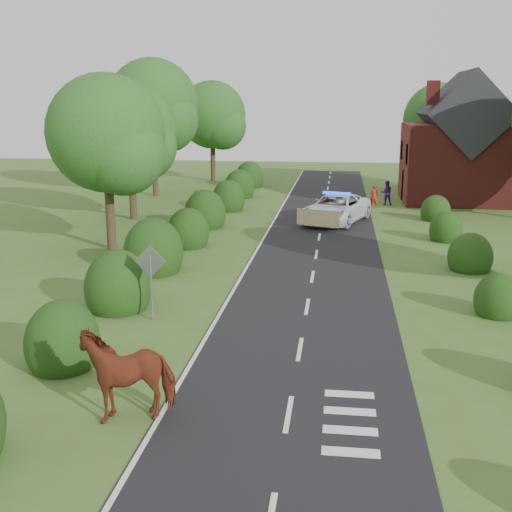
# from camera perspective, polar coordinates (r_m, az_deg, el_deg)

# --- Properties ---
(ground) EXTENTS (120.00, 120.00, 0.00)m
(ground) POSITION_cam_1_polar(r_m,az_deg,el_deg) (18.86, 3.91, -8.32)
(ground) COLOR #496424
(road) EXTENTS (6.00, 70.00, 0.02)m
(road) POSITION_cam_1_polar(r_m,az_deg,el_deg) (33.23, 5.59, 1.32)
(road) COLOR black
(road) RESTS_ON ground
(road_markings) EXTENTS (4.96, 70.00, 0.01)m
(road_markings) POSITION_cam_1_polar(r_m,az_deg,el_deg) (31.30, 2.52, 0.64)
(road_markings) COLOR white
(road_markings) RESTS_ON road
(hedgerow_left) EXTENTS (2.75, 50.41, 3.00)m
(hedgerow_left) POSITION_cam_1_polar(r_m,az_deg,el_deg) (30.77, -6.82, 1.70)
(hedgerow_left) COLOR #193713
(hedgerow_left) RESTS_ON ground
(hedgerow_right) EXTENTS (2.10, 45.78, 2.10)m
(hedgerow_right) POSITION_cam_1_polar(r_m,az_deg,el_deg) (29.93, 18.06, 0.40)
(hedgerow_right) COLOR #193713
(hedgerow_right) RESTS_ON ground
(tree_left_a) EXTENTS (5.74, 5.60, 8.38)m
(tree_left_a) POSITION_cam_1_polar(r_m,az_deg,el_deg) (31.29, -12.84, 10.15)
(tree_left_a) COLOR #332316
(tree_left_a) RESTS_ON ground
(tree_left_b) EXTENTS (5.74, 5.60, 8.07)m
(tree_left_b) POSITION_cam_1_polar(r_m,az_deg,el_deg) (39.34, -10.85, 10.44)
(tree_left_b) COLOR #332316
(tree_left_b) RESTS_ON ground
(tree_left_c) EXTENTS (6.97, 6.80, 10.22)m
(tree_left_c) POSITION_cam_1_polar(r_m,az_deg,el_deg) (49.25, -8.88, 12.83)
(tree_left_c) COLOR #332316
(tree_left_c) RESTS_ON ground
(tree_left_d) EXTENTS (6.15, 6.00, 8.89)m
(tree_left_d) POSITION_cam_1_polar(r_m,az_deg,el_deg) (58.43, -3.67, 12.17)
(tree_left_d) COLOR #332316
(tree_left_d) RESTS_ON ground
(tree_right_c) EXTENTS (6.15, 6.00, 8.58)m
(tree_right_c) POSITION_cam_1_polar(r_m,az_deg,el_deg) (55.96, 16.31, 11.31)
(tree_right_c) COLOR #332316
(tree_right_c) RESTS_ON ground
(road_sign) EXTENTS (1.06, 0.08, 2.53)m
(road_sign) POSITION_cam_1_polar(r_m,az_deg,el_deg) (21.07, -9.35, -1.37)
(road_sign) COLOR gray
(road_sign) RESTS_ON ground
(house) EXTENTS (8.00, 7.40, 9.17)m
(house) POSITION_cam_1_polar(r_m,az_deg,el_deg) (48.33, 17.83, 9.08)
(house) COLOR maroon
(house) RESTS_ON ground
(cow) EXTENTS (2.77, 2.19, 1.74)m
(cow) POSITION_cam_1_polar(r_m,az_deg,el_deg) (15.22, -11.28, -10.53)
(cow) COLOR maroon
(cow) RESTS_ON ground
(police_van) EXTENTS (4.55, 6.61, 1.82)m
(police_van) POSITION_cam_1_polar(r_m,az_deg,el_deg) (38.44, 7.13, 4.20)
(police_van) COLOR silver
(police_van) RESTS_ON ground
(pedestrian_red) EXTENTS (0.59, 0.40, 1.56)m
(pedestrian_red) POSITION_cam_1_polar(r_m,az_deg,el_deg) (44.49, 10.46, 5.27)
(pedestrian_red) COLOR red
(pedestrian_red) RESTS_ON ground
(pedestrian_purple) EXTENTS (0.86, 0.69, 1.69)m
(pedestrian_purple) POSITION_cam_1_polar(r_m,az_deg,el_deg) (45.79, 11.52, 5.53)
(pedestrian_purple) COLOR #3D1A7A
(pedestrian_purple) RESTS_ON ground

